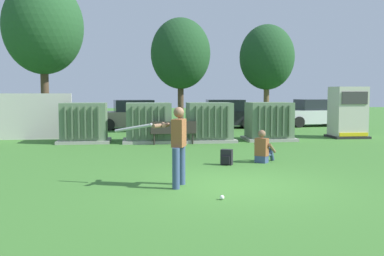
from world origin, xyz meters
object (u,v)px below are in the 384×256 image
object	(u,v)px
transformer_mid_west	(149,123)
sports_ball	(222,197)
park_bench	(173,131)
parked_car_rightmost	(313,114)
batter	(176,142)
transformer_east	(269,122)
parked_car_right_of_center	(223,115)
transformer_west	(84,123)
parked_car_left_of_center	(132,115)
generator_enclosure	(348,113)
seated_spectator	(263,149)
backpack	(227,157)
parked_car_leftmost	(33,116)
transformer_mid_east	(209,123)

from	to	relation	value
transformer_mid_west	sports_ball	size ratio (longest dim) A/B	23.33
park_bench	parked_car_rightmost	distance (m)	12.44
batter	sports_ball	xyz separation A→B (m)	(0.76, -1.31, -0.93)
transformer_east	batter	world-z (taller)	batter
transformer_east	parked_car_right_of_center	world-z (taller)	same
transformer_west	parked_car_left_of_center	xyz separation A→B (m)	(1.89, 6.49, -0.04)
transformer_east	parked_car_right_of_center	bearing A→B (deg)	95.37
transformer_west	park_bench	world-z (taller)	transformer_west
transformer_mid_west	generator_enclosure	world-z (taller)	generator_enclosure
transformer_mid_west	batter	distance (m)	8.78
transformer_mid_west	transformer_west	bearing A→B (deg)	174.44
transformer_mid_west	seated_spectator	xyz separation A→B (m)	(3.18, -5.72, -0.41)
park_bench	backpack	xyz separation A→B (m)	(1.07, -5.16, -0.32)
backpack	parked_car_leftmost	world-z (taller)	parked_car_leftmost
seated_spectator	parked_car_left_of_center	size ratio (longest dim) A/B	0.22
parked_car_left_of_center	parked_car_right_of_center	size ratio (longest dim) A/B	1.02
transformer_mid_west	generator_enclosure	size ratio (longest dim) A/B	0.91
seated_spectator	parked_car_left_of_center	distance (m)	13.07
park_bench	parked_car_right_of_center	bearing A→B (deg)	65.34
sports_ball	seated_spectator	size ratio (longest dim) A/B	0.09
seated_spectator	parked_car_rightmost	xyz separation A→B (m)	(6.99, 13.15, 0.38)
transformer_mid_east	parked_car_rightmost	world-z (taller)	same
generator_enclosure	sports_ball	distance (m)	13.38
transformer_east	parked_car_leftmost	size ratio (longest dim) A/B	0.50
transformer_east	seated_spectator	distance (m)	6.16
transformer_mid_west	transformer_mid_east	size ratio (longest dim) A/B	1.00
parked_car_rightmost	sports_ball	bearing A→B (deg)	-117.40
park_bench	sports_ball	bearing A→B (deg)	-89.08
transformer_east	sports_ball	size ratio (longest dim) A/B	23.33
generator_enclosure	parked_car_rightmost	bearing A→B (deg)	80.10
batter	parked_car_right_of_center	distance (m)	16.18
transformer_mid_east	generator_enclosure	bearing A→B (deg)	6.41
transformer_east	batter	size ratio (longest dim) A/B	1.21
seated_spectator	transformer_west	bearing A→B (deg)	134.11
transformer_east	batter	bearing A→B (deg)	-118.48
transformer_mid_east	parked_car_left_of_center	bearing A→B (deg)	115.48
parked_car_right_of_center	parked_car_rightmost	world-z (taller)	same
parked_car_right_of_center	parked_car_rightmost	xyz separation A→B (m)	(5.66, 0.57, 0.00)
park_bench	parked_car_leftmost	size ratio (longest dim) A/B	0.43
generator_enclosure	parked_car_rightmost	size ratio (longest dim) A/B	0.53
transformer_east	backpack	bearing A→B (deg)	-116.92
parked_car_leftmost	parked_car_right_of_center	distance (m)	10.64
park_bench	parked_car_right_of_center	size ratio (longest dim) A/B	0.42
transformer_mid_west	generator_enclosure	distance (m)	9.01
transformer_mid_west	backpack	bearing A→B (deg)	-71.67
generator_enclosure	parked_car_left_of_center	distance (m)	11.47
batter	backpack	xyz separation A→B (m)	(1.68, 2.70, -0.76)
generator_enclosure	parked_car_right_of_center	xyz separation A→B (m)	(-4.48, 6.19, -0.38)
transformer_west	batter	size ratio (longest dim) A/B	1.21
transformer_east	parked_car_leftmost	bearing A→B (deg)	148.08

